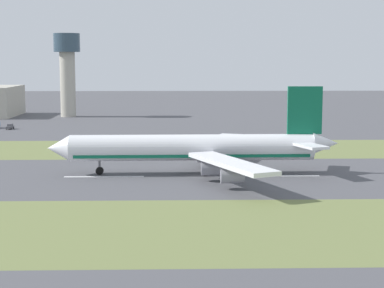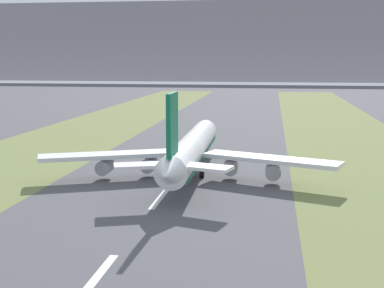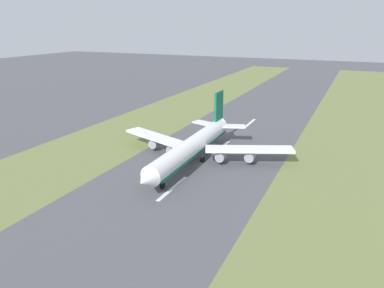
# 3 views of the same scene
# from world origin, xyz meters

# --- Properties ---
(ground_plane) EXTENTS (800.00, 800.00, 0.00)m
(ground_plane) POSITION_xyz_m (0.00, 0.00, 0.00)
(ground_plane) COLOR #4C4C51
(grass_median_west) EXTENTS (40.00, 600.00, 0.01)m
(grass_median_west) POSITION_xyz_m (-45.00, 0.00, 0.00)
(grass_median_west) COLOR olive
(grass_median_west) RESTS_ON ground
(grass_median_east) EXTENTS (40.00, 600.00, 0.01)m
(grass_median_east) POSITION_xyz_m (45.00, 0.00, 0.00)
(grass_median_east) COLOR olive
(grass_median_east) RESTS_ON ground
(centreline_dash_mid) EXTENTS (1.20, 18.00, 0.01)m
(centreline_dash_mid) POSITION_xyz_m (0.00, -18.83, 0.01)
(centreline_dash_mid) COLOR silver
(centreline_dash_mid) RESTS_ON ground
(centreline_dash_far) EXTENTS (1.20, 18.00, 0.01)m
(centreline_dash_far) POSITION_xyz_m (0.00, 21.17, 0.01)
(centreline_dash_far) COLOR silver
(centreline_dash_far) RESTS_ON ground
(airplane_main_jet) EXTENTS (64.13, 67.08, 20.20)m
(airplane_main_jet) POSITION_xyz_m (2.96, -0.73, 6.02)
(airplane_main_jet) COLOR white
(airplane_main_jet) RESTS_ON ground
(control_tower) EXTENTS (12.00, 12.00, 38.17)m
(control_tower) POSITION_xyz_m (154.65, 54.54, 23.53)
(control_tower) COLOR #B2AD9E
(control_tower) RESTS_ON ground
(apron_car) EXTENTS (4.55, 2.35, 2.03)m
(apron_car) POSITION_xyz_m (100.95, 67.88, 1.00)
(apron_car) COLOR #4C4C51
(apron_car) RESTS_ON ground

